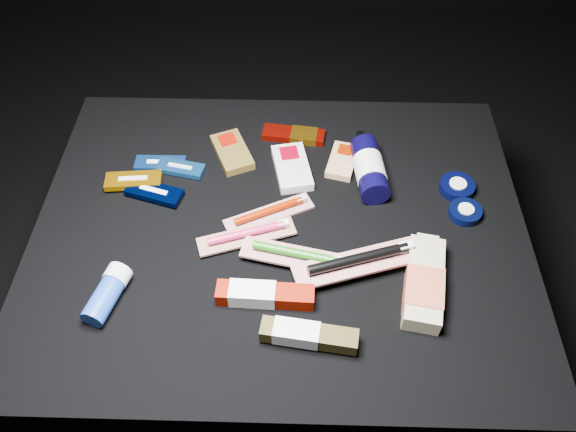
{
  "coord_description": "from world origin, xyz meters",
  "views": [
    {
      "loc": [
        0.03,
        -0.69,
        1.28
      ],
      "look_at": [
        0.01,
        0.01,
        0.42
      ],
      "focal_mm": 35.0,
      "sensor_mm": 36.0,
      "label": 1
    }
  ],
  "objects_px": {
    "bodywash_bottle": "(424,284)",
    "toothpaste_carton_red": "(261,295)",
    "lotion_bottle": "(369,169)",
    "deodorant_stick": "(107,293)"
  },
  "relations": [
    {
      "from": "deodorant_stick",
      "to": "toothpaste_carton_red",
      "type": "bearing_deg",
      "value": 17.37
    },
    {
      "from": "bodywash_bottle",
      "to": "deodorant_stick",
      "type": "relative_size",
      "value": 1.69
    },
    {
      "from": "bodywash_bottle",
      "to": "toothpaste_carton_red",
      "type": "height_order",
      "value": "bodywash_bottle"
    },
    {
      "from": "bodywash_bottle",
      "to": "toothpaste_carton_red",
      "type": "relative_size",
      "value": 1.14
    },
    {
      "from": "lotion_bottle",
      "to": "deodorant_stick",
      "type": "distance_m",
      "value": 0.57
    },
    {
      "from": "lotion_bottle",
      "to": "toothpaste_carton_red",
      "type": "relative_size",
      "value": 1.11
    },
    {
      "from": "lotion_bottle",
      "to": "bodywash_bottle",
      "type": "height_order",
      "value": "lotion_bottle"
    },
    {
      "from": "bodywash_bottle",
      "to": "toothpaste_carton_red",
      "type": "distance_m",
      "value": 0.29
    },
    {
      "from": "bodywash_bottle",
      "to": "lotion_bottle",
      "type": "bearing_deg",
      "value": 116.69
    },
    {
      "from": "lotion_bottle",
      "to": "toothpaste_carton_red",
      "type": "height_order",
      "value": "lotion_bottle"
    }
  ]
}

